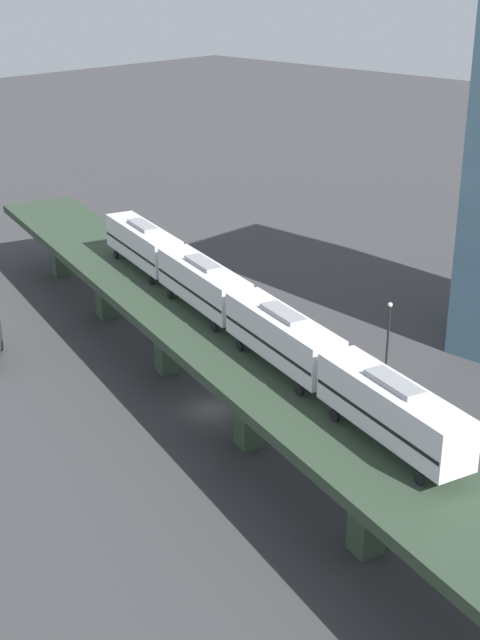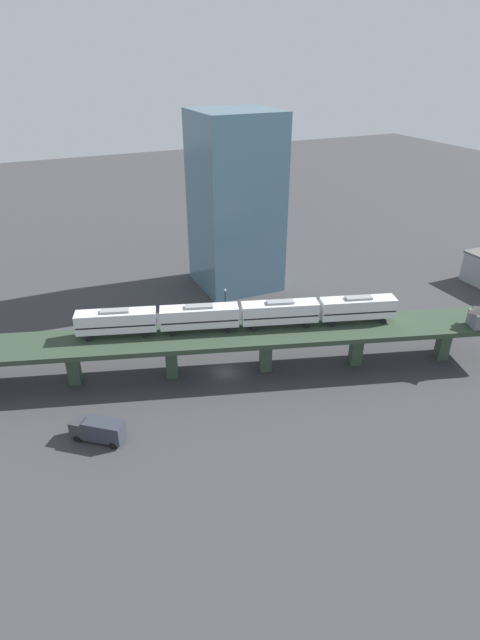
{
  "view_description": "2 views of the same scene",
  "coord_description": "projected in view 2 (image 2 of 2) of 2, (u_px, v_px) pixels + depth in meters",
  "views": [
    {
      "loc": [
        45.65,
        46.79,
        34.87
      ],
      "look_at": [
        -0.57,
        2.83,
        8.68
      ],
      "focal_mm": 50.0,
      "sensor_mm": 36.0,
      "label": 1
    },
    {
      "loc": [
        61.85,
        -25.48,
        45.77
      ],
      "look_at": [
        -0.57,
        2.83,
        8.68
      ],
      "focal_mm": 28.0,
      "sensor_mm": 36.0,
      "label": 2
    }
  ],
  "objects": [
    {
      "name": "street_lamp",
      "position": [
        225.0,
        303.0,
        93.49
      ],
      "size": [
        0.44,
        0.44,
        6.94
      ],
      "color": "black",
      "rests_on": "ground"
    },
    {
      "name": "street_car_blue",
      "position": [
        249.0,
        322.0,
        93.55
      ],
      "size": [
        3.57,
        4.74,
        1.89
      ],
      "color": "#233D93",
      "rests_on": "ground"
    },
    {
      "name": "street_car_silver",
      "position": [
        173.0,
        343.0,
        86.94
      ],
      "size": [
        2.29,
        4.56,
        1.89
      ],
      "color": "#B7BABF",
      "rests_on": "ground"
    },
    {
      "name": "ground_plane",
      "position": [
        226.0,
        372.0,
        80.58
      ],
      "size": [
        400.0,
        400.0,
        0.0
      ],
      "primitive_type": "plane",
      "color": "#38383A"
    },
    {
      "name": "elevated_viaduct",
      "position": [
        224.0,
        339.0,
        77.62
      ],
      "size": [
        35.76,
        90.25,
        7.18
      ],
      "color": "#2C3D2C",
      "rests_on": "ground"
    },
    {
      "name": "office_tower",
      "position": [
        235.0,
        203.0,
        102.98
      ],
      "size": [
        16.0,
        16.0,
        36.0
      ],
      "color": "slate",
      "rests_on": "ground"
    },
    {
      "name": "subway_train",
      "position": [
        240.0,
        314.0,
        77.44
      ],
      "size": [
        17.69,
        48.32,
        4.45
      ],
      "color": "silver",
      "rests_on": "elevated_viaduct"
    },
    {
      "name": "delivery_truck",
      "position": [
        98.0,
        430.0,
        65.71
      ],
      "size": [
        6.23,
        7.05,
        3.2
      ],
      "color": "#333338",
      "rests_on": "ground"
    }
  ]
}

